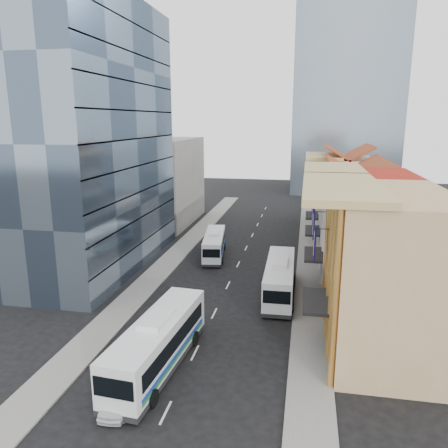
% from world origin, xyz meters
% --- Properties ---
extents(ground, '(200.00, 200.00, 0.00)m').
position_xyz_m(ground, '(0.00, 0.00, 0.00)').
color(ground, black).
rests_on(ground, ground).
extents(sidewalk_right, '(3.00, 90.00, 0.15)m').
position_xyz_m(sidewalk_right, '(8.50, 22.00, 0.07)').
color(sidewalk_right, slate).
rests_on(sidewalk_right, ground).
extents(sidewalk_left, '(3.00, 90.00, 0.15)m').
position_xyz_m(sidewalk_left, '(-8.50, 22.00, 0.07)').
color(sidewalk_left, slate).
rests_on(sidewalk_left, ground).
extents(shophouse_tan, '(8.00, 14.00, 12.00)m').
position_xyz_m(shophouse_tan, '(14.00, 5.00, 6.00)').
color(shophouse_tan, tan).
rests_on(shophouse_tan, ground).
extents(shophouse_red, '(8.00, 10.00, 12.00)m').
position_xyz_m(shophouse_red, '(14.00, 17.00, 6.00)').
color(shophouse_red, '#9F1E12').
rests_on(shophouse_red, ground).
extents(shophouse_cream_near, '(8.00, 9.00, 10.00)m').
position_xyz_m(shophouse_cream_near, '(14.00, 26.50, 5.00)').
color(shophouse_cream_near, beige).
rests_on(shophouse_cream_near, ground).
extents(shophouse_cream_mid, '(8.00, 9.00, 10.00)m').
position_xyz_m(shophouse_cream_mid, '(14.00, 35.50, 5.00)').
color(shophouse_cream_mid, beige).
rests_on(shophouse_cream_mid, ground).
extents(shophouse_cream_far, '(8.00, 12.00, 11.00)m').
position_xyz_m(shophouse_cream_far, '(14.00, 46.00, 5.50)').
color(shophouse_cream_far, beige).
rests_on(shophouse_cream_far, ground).
extents(office_tower, '(12.00, 26.00, 30.00)m').
position_xyz_m(office_tower, '(-17.00, 19.00, 15.00)').
color(office_tower, '#39485B').
rests_on(office_tower, ground).
extents(office_block_far, '(10.00, 18.00, 14.00)m').
position_xyz_m(office_block_far, '(-16.00, 42.00, 7.00)').
color(office_block_far, gray).
rests_on(office_block_far, ground).
extents(bus_left_near, '(3.89, 12.58, 3.97)m').
position_xyz_m(bus_left_near, '(-2.00, -1.41, 1.99)').
color(bus_left_near, silver).
rests_on(bus_left_near, ground).
extents(bus_left_far, '(3.76, 10.36, 3.25)m').
position_xyz_m(bus_left_far, '(-3.53, 24.68, 1.62)').
color(bus_left_far, silver).
rests_on(bus_left_far, ground).
extents(bus_right, '(2.96, 11.77, 3.76)m').
position_xyz_m(bus_right, '(5.50, 13.26, 1.88)').
color(bus_right, silver).
rests_on(bus_right, ground).
extents(sedan_left, '(1.83, 4.11, 1.37)m').
position_xyz_m(sedan_left, '(-2.85, -6.02, 0.69)').
color(sedan_left, white).
rests_on(sedan_left, ground).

